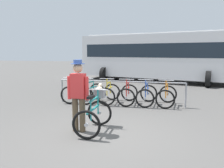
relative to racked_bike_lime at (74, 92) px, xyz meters
The scene contains 11 objects.
ground_plane 3.92m from the racked_bike_lime, 56.62° to the right, with size 80.00×80.00×0.00m, color #514F4C.
bike_rack_rail 1.89m from the racked_bike_lime, ahead, with size 4.61×0.19×0.88m.
racked_bike_lime is the anchor object (origin of this frame).
racked_bike_teal 0.70m from the racked_bike_lime, ahead, with size 0.77×1.17×0.97m.
racked_bike_yellow 1.40m from the racked_bike_lime, ahead, with size 0.71×1.13×0.97m.
racked_bike_red 2.10m from the racked_bike_lime, ahead, with size 0.72×1.13×0.97m.
racked_bike_blue 2.80m from the racked_bike_lime, ahead, with size 0.70×1.12×0.97m.
racked_bike_orange 3.50m from the racked_bike_lime, ahead, with size 0.75×1.16×0.97m.
featured_bicycle 3.48m from the racked_bike_lime, 58.19° to the right, with size 0.68×1.21×1.09m.
person_with_featured_bike 3.52m from the racked_bike_lime, 64.65° to the right, with size 0.53×0.32×1.72m.
bus_distant 7.66m from the racked_bike_lime, 68.51° to the left, with size 10.31×4.88×3.08m.
Camera 1 is at (1.40, -4.78, 1.89)m, focal length 36.27 mm.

